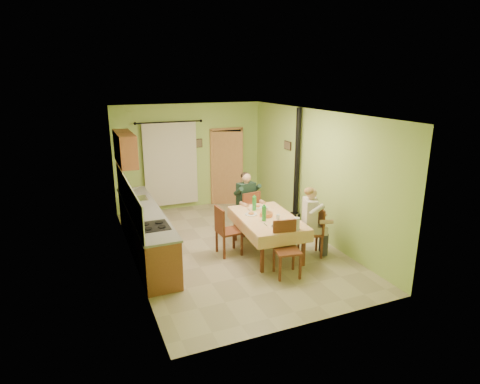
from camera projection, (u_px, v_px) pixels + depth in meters
name	position (u px, v px, depth m)	size (l,w,h in m)	color
floor	(231.00, 246.00, 8.50)	(4.00, 6.00, 0.01)	tan
room_shell	(230.00, 162.00, 7.99)	(4.04, 6.04, 2.82)	#B0D46D
kitchen_run	(145.00, 230.00, 8.09)	(0.64, 3.64, 1.56)	brown
upper_cabinets	(125.00, 148.00, 8.79)	(0.35, 1.40, 0.70)	brown
curtain	(171.00, 164.00, 10.51)	(1.70, 0.07, 2.22)	black
doorway	(227.00, 167.00, 11.15)	(0.96, 0.38, 2.15)	black
dining_table	(267.00, 235.00, 8.13)	(1.24, 1.93, 0.76)	#EBB47A
tableware	(270.00, 216.00, 7.92)	(0.74, 1.63, 0.33)	white
chair_far	(247.00, 221.00, 9.16)	(0.51, 0.51, 1.02)	brown
chair_near	(287.00, 260.00, 7.21)	(0.51, 0.51, 0.99)	brown
chair_right	(311.00, 241.00, 8.02)	(0.55, 0.55, 1.00)	brown
chair_left	(228.00, 240.00, 8.08)	(0.47, 0.47, 1.01)	brown
man_far	(247.00, 196.00, 9.01)	(0.62, 0.52, 1.39)	#192D23
man_right	(311.00, 214.00, 7.86)	(0.57, 0.64, 1.39)	beige
stove_flue	(296.00, 184.00, 9.45)	(0.24, 0.24, 2.80)	black
picture_back	(199.00, 143.00, 10.74)	(0.19, 0.03, 0.23)	black
picture_right	(288.00, 145.00, 9.78)	(0.03, 0.31, 0.21)	brown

